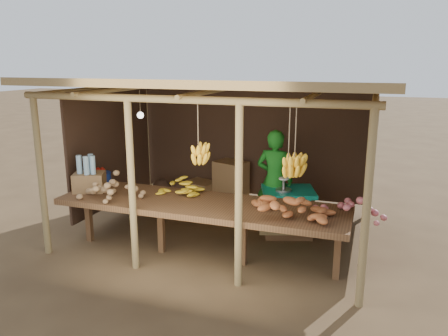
% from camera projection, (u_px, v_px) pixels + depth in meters
% --- Properties ---
extents(ground, '(60.00, 60.00, 0.00)m').
position_uv_depth(ground, '(224.00, 233.00, 6.86)').
color(ground, brown).
rests_on(ground, ground).
extents(stall_structure, '(4.70, 3.50, 2.43)m').
position_uv_depth(stall_structure, '(229.00, 111.00, 6.42)').
color(stall_structure, '#957B4C').
rests_on(stall_structure, ground).
extents(counter, '(3.90, 1.05, 0.80)m').
position_uv_depth(counter, '(201.00, 207.00, 5.82)').
color(counter, brown).
rests_on(counter, ground).
extents(potato_heap, '(0.91, 0.60, 0.36)m').
position_uv_depth(potato_heap, '(111.00, 186.00, 5.89)').
color(potato_heap, '#916F4B').
rests_on(potato_heap, counter).
extents(sweet_potato_heap, '(1.19, 0.98, 0.36)m').
position_uv_depth(sweet_potato_heap, '(288.00, 204.00, 5.16)').
color(sweet_potato_heap, '#AD5B2C').
rests_on(sweet_potato_heap, counter).
extents(onion_heap, '(0.98, 0.74, 0.36)m').
position_uv_depth(onion_heap, '(350.00, 203.00, 5.21)').
color(onion_heap, '#C66065').
rests_on(onion_heap, counter).
extents(banana_pile, '(0.61, 0.50, 0.34)m').
position_uv_depth(banana_pile, '(179.00, 182.00, 6.14)').
color(banana_pile, yellow).
rests_on(banana_pile, counter).
extents(tomato_basin, '(0.40, 0.40, 0.21)m').
position_uv_depth(tomato_basin, '(98.00, 176.00, 6.79)').
color(tomato_basin, navy).
rests_on(tomato_basin, counter).
extents(bottle_box, '(0.52, 0.47, 0.54)m').
position_uv_depth(bottle_box, '(89.00, 177.00, 6.26)').
color(bottle_box, olive).
rests_on(bottle_box, counter).
extents(vendor, '(0.61, 0.42, 1.61)m').
position_uv_depth(vendor, '(275.00, 180.00, 6.89)').
color(vendor, '#1A771F').
rests_on(vendor, ground).
extents(tarp_crate, '(0.96, 0.89, 0.94)m').
position_uv_depth(tarp_crate, '(287.00, 210.00, 6.74)').
color(tarp_crate, brown).
rests_on(tarp_crate, ground).
extents(carton_stack, '(1.24, 0.59, 0.86)m').
position_uv_depth(carton_stack, '(221.00, 187.00, 8.00)').
color(carton_stack, olive).
rests_on(carton_stack, ground).
extents(burlap_sacks, '(0.80, 0.42, 0.56)m').
position_uv_depth(burlap_sacks, '(171.00, 192.00, 8.15)').
color(burlap_sacks, '#422B1F').
rests_on(burlap_sacks, ground).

